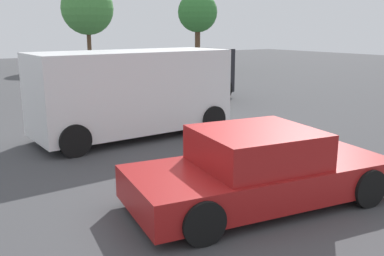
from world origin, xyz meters
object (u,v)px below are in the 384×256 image
dog (260,136)px  sedan_foreground (259,170)px  suv_dark (174,73)px  van_white (133,91)px

dog → sedan_foreground: bearing=113.1°
dog → suv_dark: size_ratio=0.12×
van_white → sedan_foreground: bearing=-95.3°
sedan_foreground → suv_dark: size_ratio=0.90×
van_white → suv_dark: 5.84m
van_white → suv_dark: size_ratio=1.01×
sedan_foreground → van_white: 5.34m
suv_dark → sedan_foreground: bearing=58.5°
dog → van_white: bearing=14.6°
sedan_foreground → van_white: (0.38, 5.29, 0.65)m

